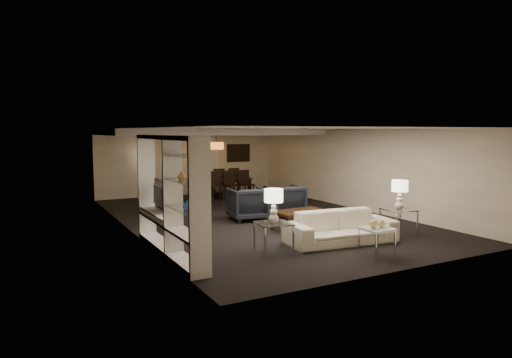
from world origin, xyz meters
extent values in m
plane|color=black|center=(0.00, 0.00, 0.00)|extent=(11.00, 11.00, 0.00)
cube|color=silver|center=(0.00, 0.00, 2.50)|extent=(7.00, 11.00, 0.02)
cube|color=beige|center=(0.00, 5.50, 1.25)|extent=(7.00, 0.02, 2.50)
cube|color=beige|center=(0.00, -5.50, 1.25)|extent=(7.00, 0.02, 2.50)
cube|color=beige|center=(-3.50, 0.00, 1.25)|extent=(0.02, 11.00, 2.50)
cube|color=beige|center=(3.50, 0.00, 1.25)|extent=(0.02, 11.00, 2.50)
cube|color=silver|center=(0.00, 3.50, 2.40)|extent=(7.00, 4.00, 0.20)
cube|color=beige|center=(-0.90, 5.42, 1.20)|extent=(1.50, 0.12, 2.40)
cube|color=silver|center=(0.70, 5.47, 1.05)|extent=(0.90, 0.05, 2.10)
cube|color=#142D38|center=(2.10, 5.46, 1.55)|extent=(0.95, 0.04, 0.65)
cylinder|color=#D8591E|center=(0.30, 3.50, 1.92)|extent=(0.52, 0.52, 0.24)
imported|color=#EDE4C3|center=(0.26, -3.44, 0.35)|extent=(2.48, 1.18, 0.70)
imported|color=black|center=(-0.34, -0.14, 0.45)|extent=(1.08, 1.10, 0.89)
imported|color=black|center=(0.86, -0.14, 0.45)|extent=(1.05, 1.08, 0.89)
sphere|color=#E0C977|center=(0.16, -4.54, 0.64)|extent=(0.18, 0.18, 0.18)
sphere|color=#E5D179|center=(0.36, -4.54, 0.62)|extent=(0.15, 0.15, 0.15)
imported|color=black|center=(-3.28, -1.71, 1.07)|extent=(1.10, 0.14, 0.64)
imported|color=#223897|center=(-3.31, -3.65, 1.14)|extent=(0.16, 0.16, 0.16)
imported|color=#AC7F39|center=(-3.31, -3.37, 1.64)|extent=(0.15, 0.15, 0.16)
cube|color=black|center=(-2.40, -0.35, 0.53)|extent=(0.12, 0.12, 1.06)
imported|color=black|center=(0.96, 4.30, 0.34)|extent=(1.96, 1.14, 0.68)
camera|label=1|loc=(-5.95, -11.15, 2.43)|focal=32.00mm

